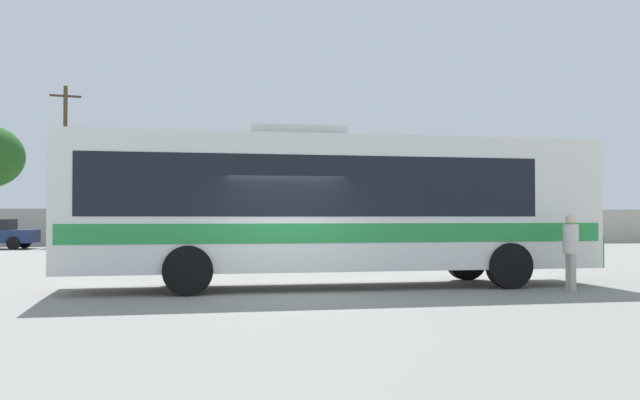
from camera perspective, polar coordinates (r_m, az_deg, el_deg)
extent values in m
plane|color=gray|center=(25.50, -4.96, -4.93)|extent=(300.00, 300.00, 0.00)
cube|color=#B2AD9E|center=(44.32, -6.78, -2.02)|extent=(80.00, 0.30, 2.08)
cube|color=white|center=(17.50, 1.00, -0.27)|extent=(12.40, 3.19, 2.99)
cube|color=black|center=(17.38, -0.97, 0.92)|extent=(10.19, 3.11, 1.32)
cube|color=green|center=(17.50, 1.00, -2.42)|extent=(12.15, 3.20, 0.42)
cube|color=#19212D|center=(19.85, 18.57, 1.23)|extent=(0.16, 2.29, 1.55)
cube|color=green|center=(19.85, 18.62, -3.60)|extent=(0.19, 2.50, 0.72)
cube|color=#B2B2B2|center=(17.42, -1.96, 5.06)|extent=(2.27, 1.52, 0.24)
cylinder|color=black|center=(19.89, 10.95, -4.45)|extent=(1.05, 0.35, 1.04)
cylinder|color=black|center=(17.67, 14.09, -4.84)|extent=(1.05, 0.35, 1.04)
cylinder|color=black|center=(18.30, -10.27, -4.73)|extent=(1.05, 0.35, 1.04)
cylinder|color=black|center=(15.86, -9.97, -5.27)|extent=(1.05, 0.35, 1.04)
cylinder|color=#B7B2A8|center=(17.60, 18.28, -5.19)|extent=(0.15, 0.15, 0.82)
cylinder|color=#B7B2A8|center=(17.47, 18.52, -5.22)|extent=(0.15, 0.15, 0.82)
cylinder|color=silver|center=(17.50, 18.38, -2.81)|extent=(0.35, 0.35, 0.65)
sphere|color=beige|center=(17.49, 18.37, -1.39)|extent=(0.22, 0.22, 0.22)
cylinder|color=black|center=(42.02, -21.37, -2.97)|extent=(0.66, 0.28, 0.64)
cylinder|color=black|center=(40.35, -22.12, -3.04)|extent=(0.66, 0.28, 0.64)
cube|color=black|center=(40.92, -15.68, -2.61)|extent=(4.18, 1.90, 0.64)
cube|color=black|center=(40.88, -15.39, -1.79)|extent=(2.31, 1.71, 0.53)
cylinder|color=black|center=(40.25, -17.67, -3.07)|extent=(0.64, 0.23, 0.64)
cylinder|color=black|center=(41.99, -17.26, -3.00)|extent=(0.64, 0.23, 0.64)
cylinder|color=black|center=(39.90, -14.03, -3.11)|extent=(0.64, 0.23, 0.64)
cylinder|color=black|center=(41.65, -13.77, -3.04)|extent=(0.64, 0.23, 0.64)
cube|color=black|center=(40.75, -7.39, -2.63)|extent=(4.48, 2.15, 0.66)
cube|color=black|center=(40.72, -7.69, -1.79)|extent=(2.52, 1.84, 0.54)
cylinder|color=black|center=(41.81, -5.69, -3.06)|extent=(0.66, 0.27, 0.64)
cylinder|color=black|center=(40.06, -5.33, -3.14)|extent=(0.66, 0.27, 0.64)
cylinder|color=black|center=(41.51, -9.38, -3.06)|extent=(0.66, 0.27, 0.64)
cylinder|color=black|center=(39.75, -9.18, -3.14)|extent=(0.66, 0.27, 0.64)
cylinder|color=#4C3823|center=(47.20, -18.68, 2.52)|extent=(0.24, 0.24, 9.39)
cube|color=#473321|center=(47.64, -18.64, 7.44)|extent=(1.78, 0.53, 0.12)
cylinder|color=brown|center=(50.46, -10.96, -1.46)|extent=(0.32, 0.32, 2.88)
ellipsoid|color=#2D6628|center=(50.51, -10.95, 1.45)|extent=(3.22, 3.22, 2.74)
cylinder|color=brown|center=(48.78, 1.32, -1.59)|extent=(0.32, 0.32, 2.71)
ellipsoid|color=#2D6628|center=(48.85, 1.31, 1.74)|extent=(4.24, 4.24, 3.61)
cylinder|color=brown|center=(54.02, 12.69, -1.77)|extent=(0.32, 0.32, 2.26)
ellipsoid|color=#38752D|center=(54.07, 12.68, 1.06)|extent=(4.39, 4.39, 3.73)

